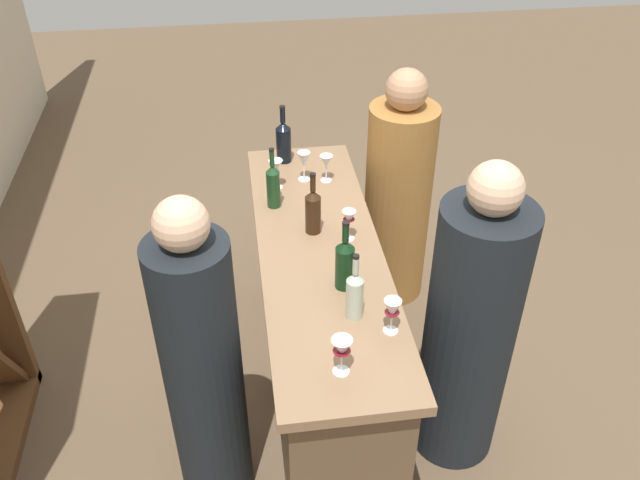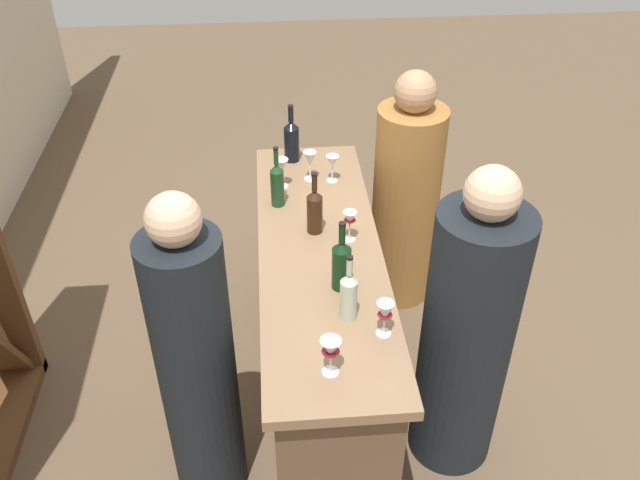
# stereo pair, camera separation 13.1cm
# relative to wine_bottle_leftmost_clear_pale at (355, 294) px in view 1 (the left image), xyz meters

# --- Properties ---
(ground_plane) EXTENTS (12.00, 12.00, 0.00)m
(ground_plane) POSITION_rel_wine_bottle_leftmost_clear_pale_xyz_m (0.47, 0.07, -1.05)
(ground_plane) COLOR brown
(bar_counter) EXTENTS (1.94, 0.57, 0.93)m
(bar_counter) POSITION_rel_wine_bottle_leftmost_clear_pale_xyz_m (0.47, 0.07, -0.58)
(bar_counter) COLOR brown
(bar_counter) RESTS_ON ground
(wine_bottle_leftmost_clear_pale) EXTENTS (0.07, 0.07, 0.31)m
(wine_bottle_leftmost_clear_pale) POSITION_rel_wine_bottle_leftmost_clear_pale_xyz_m (0.00, 0.00, 0.00)
(wine_bottle_leftmost_clear_pale) COLOR #B7C6B2
(wine_bottle_leftmost_clear_pale) RESTS_ON bar_counter
(wine_bottle_second_left_dark_green) EXTENTS (0.08, 0.08, 0.33)m
(wine_bottle_second_left_dark_green) POSITION_rel_wine_bottle_leftmost_clear_pale_xyz_m (0.19, 0.01, 0.01)
(wine_bottle_second_left_dark_green) COLOR black
(wine_bottle_second_left_dark_green) RESTS_ON bar_counter
(wine_bottle_center_amber_brown) EXTENTS (0.08, 0.08, 0.32)m
(wine_bottle_center_amber_brown) POSITION_rel_wine_bottle_leftmost_clear_pale_xyz_m (0.61, 0.09, 0.00)
(wine_bottle_center_amber_brown) COLOR #331E0F
(wine_bottle_center_amber_brown) RESTS_ON bar_counter
(wine_bottle_second_right_olive_green) EXTENTS (0.07, 0.07, 0.33)m
(wine_bottle_second_right_olive_green) POSITION_rel_wine_bottle_leftmost_clear_pale_xyz_m (0.86, 0.25, 0.01)
(wine_bottle_second_right_olive_green) COLOR #193D1E
(wine_bottle_second_right_olive_green) RESTS_ON bar_counter
(wine_bottle_rightmost_near_black) EXTENTS (0.08, 0.08, 0.33)m
(wine_bottle_rightmost_near_black) POSITION_rel_wine_bottle_leftmost_clear_pale_xyz_m (1.30, 0.16, 0.01)
(wine_bottle_rightmost_near_black) COLOR black
(wine_bottle_rightmost_near_black) RESTS_ON bar_counter
(wine_glass_near_left) EXTENTS (0.07, 0.07, 0.16)m
(wine_glass_near_left) POSITION_rel_wine_bottle_leftmost_clear_pale_xyz_m (-0.11, -0.13, -0.01)
(wine_glass_near_left) COLOR white
(wine_glass_near_left) RESTS_ON bar_counter
(wine_glass_near_center) EXTENTS (0.07, 0.07, 0.16)m
(wine_glass_near_center) POSITION_rel_wine_bottle_leftmost_clear_pale_xyz_m (0.53, -0.07, -0.01)
(wine_glass_near_center) COLOR white
(wine_glass_near_center) RESTS_ON bar_counter
(wine_glass_near_right) EXTENTS (0.07, 0.07, 0.15)m
(wine_glass_near_right) POSITION_rel_wine_bottle_leftmost_clear_pale_xyz_m (1.06, -0.04, -0.01)
(wine_glass_near_right) COLOR white
(wine_glass_near_right) RESTS_ON bar_counter
(wine_glass_far_left) EXTENTS (0.07, 0.07, 0.17)m
(wine_glass_far_left) POSITION_rel_wine_bottle_leftmost_clear_pale_xyz_m (1.08, 0.07, -0.00)
(wine_glass_far_left) COLOR white
(wine_glass_far_left) RESTS_ON bar_counter
(wine_glass_far_center) EXTENTS (0.08, 0.08, 0.16)m
(wine_glass_far_center) POSITION_rel_wine_bottle_leftmost_clear_pale_xyz_m (-0.29, 0.10, -0.00)
(wine_glass_far_center) COLOR white
(wine_glass_far_center) RESTS_ON bar_counter
(wine_glass_far_right) EXTENTS (0.07, 0.07, 0.16)m
(wine_glass_far_right) POSITION_rel_wine_bottle_leftmost_clear_pale_xyz_m (1.03, 0.23, 0.00)
(wine_glass_far_right) COLOR white
(wine_glass_far_right) RESTS_ON bar_counter
(person_left_guest) EXTENTS (0.43, 0.43, 1.58)m
(person_left_guest) POSITION_rel_wine_bottle_leftmost_clear_pale_xyz_m (0.04, -0.53, -0.33)
(person_left_guest) COLOR black
(person_left_guest) RESTS_ON ground
(person_center_guest) EXTENTS (0.42, 0.42, 1.46)m
(person_center_guest) POSITION_rel_wine_bottle_leftmost_clear_pale_xyz_m (1.22, -0.49, -0.38)
(person_center_guest) COLOR #9E6B33
(person_center_guest) RESTS_ON ground
(person_right_guest) EXTENTS (0.37, 0.37, 1.59)m
(person_right_guest) POSITION_rel_wine_bottle_leftmost_clear_pale_xyz_m (-0.06, 0.63, -0.31)
(person_right_guest) COLOR black
(person_right_guest) RESTS_ON ground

